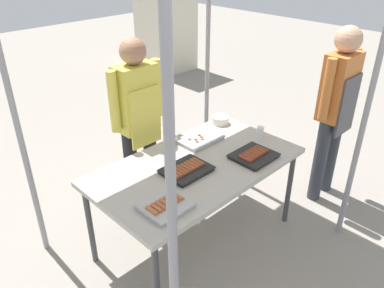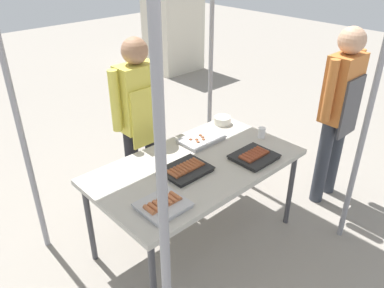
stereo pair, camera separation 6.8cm
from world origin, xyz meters
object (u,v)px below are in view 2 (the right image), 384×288
(tray_meat_skewers, at_px, (201,139))
(condiment_bowl, at_px, (222,120))
(tray_spring_rolls, at_px, (163,205))
(stall_table, at_px, (196,170))
(drink_cup_near_edge, at_px, (262,133))
(customer_nearby, at_px, (340,104))
(vendor_woman, at_px, (139,114))
(tray_grilled_sausages, at_px, (186,170))
(tray_pork_links, at_px, (254,156))
(neighbor_stall_right, at_px, (173,15))

(tray_meat_skewers, bearing_deg, condiment_bowl, 16.63)
(tray_spring_rolls, bearing_deg, stall_table, 24.67)
(drink_cup_near_edge, bearing_deg, customer_nearby, -26.65)
(tray_spring_rolls, bearing_deg, vendor_woman, 61.32)
(tray_grilled_sausages, distance_m, customer_nearby, 1.54)
(tray_pork_links, distance_m, condiment_bowl, 0.66)
(drink_cup_near_edge, bearing_deg, tray_pork_links, -150.75)
(condiment_bowl, bearing_deg, tray_spring_rolls, -153.52)
(tray_spring_rolls, height_order, vendor_woman, vendor_woman)
(tray_grilled_sausages, bearing_deg, tray_pork_links, -23.20)
(stall_table, relative_size, condiment_bowl, 10.34)
(tray_pork_links, height_order, neighbor_stall_right, neighbor_stall_right)
(tray_pork_links, height_order, customer_nearby, customer_nearby)
(tray_grilled_sausages, bearing_deg, drink_cup_near_edge, -2.63)
(condiment_bowl, relative_size, vendor_woman, 0.10)
(condiment_bowl, relative_size, neighbor_stall_right, 0.08)
(tray_meat_skewers, relative_size, drink_cup_near_edge, 3.98)
(tray_grilled_sausages, distance_m, vendor_woman, 0.76)
(tray_pork_links, height_order, tray_spring_rolls, same)
(vendor_woman, bearing_deg, condiment_bowl, 151.77)
(condiment_bowl, xyz_separation_m, neighbor_stall_right, (2.26, 3.34, 0.20))
(tray_spring_rolls, bearing_deg, tray_meat_skewers, 30.64)
(stall_table, relative_size, tray_spring_rolls, 5.38)
(condiment_bowl, bearing_deg, tray_meat_skewers, -163.37)
(stall_table, height_order, customer_nearby, customer_nearby)
(tray_meat_skewers, relative_size, customer_nearby, 0.22)
(tray_grilled_sausages, height_order, tray_meat_skewers, tray_grilled_sausages)
(tray_spring_rolls, distance_m, customer_nearby, 1.88)
(vendor_woman, bearing_deg, tray_spring_rolls, 61.32)
(stall_table, xyz_separation_m, condiment_bowl, (0.65, 0.34, 0.09))
(stall_table, relative_size, vendor_woman, 1.01)
(customer_nearby, bearing_deg, drink_cup_near_edge, 153.35)
(condiment_bowl, relative_size, drink_cup_near_edge, 1.71)
(tray_pork_links, bearing_deg, tray_spring_rolls, 179.32)
(tray_pork_links, distance_m, vendor_woman, 1.03)
(drink_cup_near_edge, bearing_deg, stall_table, 174.39)
(stall_table, distance_m, condiment_bowl, 0.74)
(tray_grilled_sausages, height_order, condiment_bowl, condiment_bowl)
(tray_grilled_sausages, relative_size, tray_spring_rolls, 1.14)
(tray_pork_links, distance_m, drink_cup_near_edge, 0.37)
(tray_spring_rolls, height_order, drink_cup_near_edge, drink_cup_near_edge)
(neighbor_stall_right, bearing_deg, tray_grilled_sausages, -129.36)
(tray_pork_links, distance_m, customer_nearby, 1.00)
(drink_cup_near_edge, bearing_deg, tray_spring_rolls, -172.04)
(condiment_bowl, bearing_deg, stall_table, -152.12)
(tray_grilled_sausages, distance_m, tray_pork_links, 0.56)
(vendor_woman, xyz_separation_m, neighbor_stall_right, (2.91, 2.98, 0.05))
(tray_pork_links, bearing_deg, stall_table, 146.38)
(tray_grilled_sausages, relative_size, vendor_woman, 0.21)
(tray_grilled_sausages, bearing_deg, neighbor_stall_right, 50.64)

